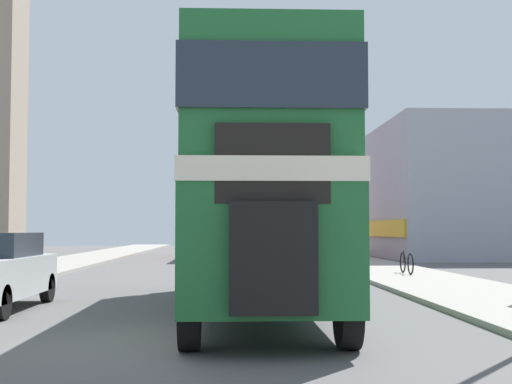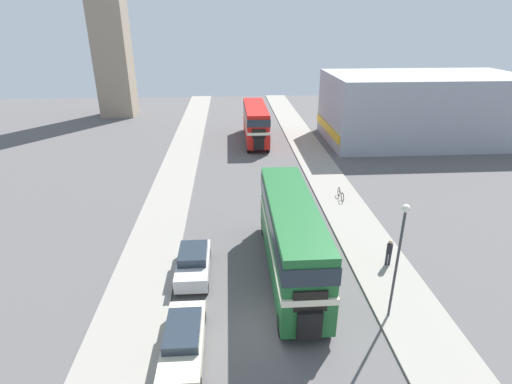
# 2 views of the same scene
# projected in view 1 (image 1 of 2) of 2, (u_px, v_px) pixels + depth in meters

# --- Properties ---
(ground_plane) EXTENTS (120.00, 120.00, 0.00)m
(ground_plane) POSITION_uv_depth(u_px,v_px,m) (170.00, 344.00, 10.04)
(ground_plane) COLOR #565454
(double_decker_bus) EXTENTS (2.43, 11.20, 4.42)m
(double_decker_bus) POSITION_uv_depth(u_px,v_px,m) (256.00, 180.00, 14.29)
(double_decker_bus) COLOR #1E602D
(double_decker_bus) RESTS_ON ground_plane
(bus_distant) EXTENTS (2.44, 10.71, 4.08)m
(bus_distant) POSITION_uv_depth(u_px,v_px,m) (236.00, 215.00, 40.90)
(bus_distant) COLOR red
(bus_distant) RESTS_ON ground_plane
(bicycle_on_pavement) EXTENTS (0.05, 1.76, 0.78)m
(bicycle_on_pavement) POSITION_uv_depth(u_px,v_px,m) (407.00, 263.00, 23.99)
(bicycle_on_pavement) COLOR black
(bicycle_on_pavement) RESTS_ON sidewalk_right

